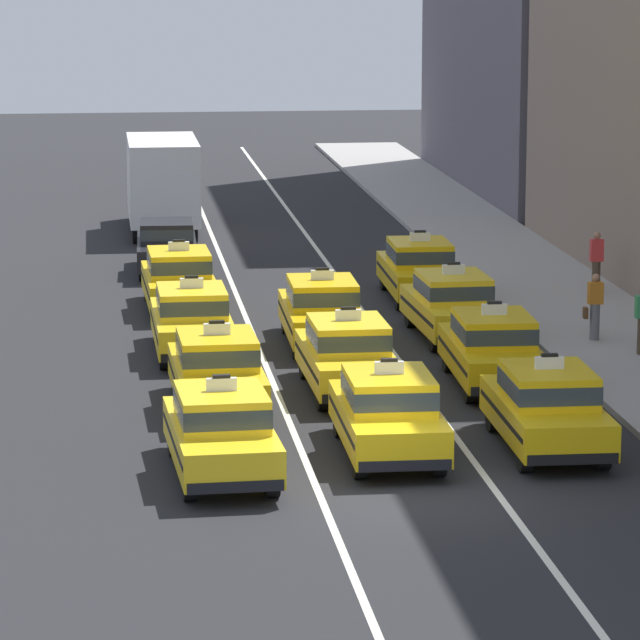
# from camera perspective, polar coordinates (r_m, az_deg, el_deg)

# --- Properties ---
(ground_plane) EXTENTS (160.00, 160.00, 0.00)m
(ground_plane) POSITION_cam_1_polar(r_m,az_deg,el_deg) (34.38, 2.73, -5.33)
(ground_plane) COLOR #232326
(lane_stripe_left_center) EXTENTS (0.14, 80.00, 0.01)m
(lane_stripe_left_center) POSITION_cam_1_polar(r_m,az_deg,el_deg) (53.55, -2.46, 0.67)
(lane_stripe_left_center) COLOR silver
(lane_stripe_left_center) RESTS_ON ground
(lane_stripe_center_right) EXTENTS (0.14, 80.00, 0.01)m
(lane_stripe_center_right) POSITION_cam_1_polar(r_m,az_deg,el_deg) (53.88, 0.93, 0.74)
(lane_stripe_center_right) COLOR silver
(lane_stripe_center_right) RESTS_ON ground
(sidewalk_curb) EXTENTS (4.00, 90.00, 0.15)m
(sidewalk_curb) POSITION_cam_1_polar(r_m,az_deg,el_deg) (50.12, 8.05, -0.08)
(sidewalk_curb) COLOR #9E9993
(sidewalk_curb) RESTS_ON ground
(taxi_left_nearest) EXTENTS (2.00, 4.63, 1.96)m
(taxi_left_nearest) POSITION_cam_1_polar(r_m,az_deg,el_deg) (35.56, -2.95, -3.30)
(taxi_left_nearest) COLOR black
(taxi_left_nearest) RESTS_ON ground
(taxi_left_second) EXTENTS (1.91, 4.60, 1.96)m
(taxi_left_second) POSITION_cam_1_polar(r_m,az_deg,el_deg) (40.56, -3.08, -1.49)
(taxi_left_second) COLOR black
(taxi_left_second) RESTS_ON ground
(taxi_left_third) EXTENTS (1.87, 4.58, 1.96)m
(taxi_left_third) POSITION_cam_1_polar(r_m,az_deg,el_deg) (46.01, -3.83, 0.02)
(taxi_left_third) COLOR black
(taxi_left_third) RESTS_ON ground
(taxi_left_fourth) EXTENTS (1.92, 4.60, 1.96)m
(taxi_left_fourth) POSITION_cam_1_polar(r_m,az_deg,el_deg) (51.60, -4.22, 1.23)
(taxi_left_fourth) COLOR black
(taxi_left_fourth) RESTS_ON ground
(sedan_left_fifth) EXTENTS (1.89, 4.35, 1.58)m
(sedan_left_fifth) POSITION_cam_1_polar(r_m,az_deg,el_deg) (57.62, -4.58, 2.24)
(sedan_left_fifth) COLOR black
(sedan_left_fifth) RESTS_ON ground
(box_truck_left_sixth) EXTENTS (2.33, 6.97, 3.27)m
(box_truck_left_sixth) POSITION_cam_1_polar(r_m,az_deg,el_deg) (65.66, -4.72, 4.15)
(box_truck_left_sixth) COLOR black
(box_truck_left_sixth) RESTS_ON ground
(taxi_center_nearest) EXTENTS (1.86, 4.58, 1.96)m
(taxi_center_nearest) POSITION_cam_1_polar(r_m,az_deg,el_deg) (36.90, 2.04, -2.76)
(taxi_center_nearest) COLOR black
(taxi_center_nearest) RESTS_ON ground
(taxi_center_second) EXTENTS (1.87, 4.58, 1.96)m
(taxi_center_second) POSITION_cam_1_polar(r_m,az_deg,el_deg) (42.01, 0.82, -1.03)
(taxi_center_second) COLOR black
(taxi_center_second) RESTS_ON ground
(taxi_center_third) EXTENTS (1.89, 4.59, 1.96)m
(taxi_center_third) POSITION_cam_1_polar(r_m,az_deg,el_deg) (47.03, 0.06, 0.29)
(taxi_center_third) COLOR black
(taxi_center_third) RESTS_ON ground
(taxi_right_nearest) EXTENTS (1.88, 4.58, 1.96)m
(taxi_right_nearest) POSITION_cam_1_polar(r_m,az_deg,el_deg) (37.57, 6.77, -2.58)
(taxi_right_nearest) COLOR black
(taxi_right_nearest) RESTS_ON ground
(taxi_right_second) EXTENTS (1.94, 4.61, 1.96)m
(taxi_right_second) POSITION_cam_1_polar(r_m,az_deg,el_deg) (42.83, 5.16, -0.84)
(taxi_right_second) COLOR black
(taxi_right_second) RESTS_ON ground
(taxi_right_third) EXTENTS (1.95, 4.61, 1.96)m
(taxi_right_third) POSITION_cam_1_polar(r_m,az_deg,el_deg) (47.94, 3.95, 0.47)
(taxi_right_third) COLOR black
(taxi_right_third) RESTS_ON ground
(taxi_right_fourth) EXTENTS (1.89, 4.59, 1.96)m
(taxi_right_fourth) POSITION_cam_1_polar(r_m,az_deg,el_deg) (53.18, 2.97, 1.55)
(taxi_right_fourth) COLOR black
(taxi_right_fourth) RESTS_ON ground
(pedestrian_by_storefront) EXTENTS (0.47, 0.24, 1.64)m
(pedestrian_by_storefront) POSITION_cam_1_polar(r_m,az_deg,el_deg) (47.49, 8.17, 0.40)
(pedestrian_by_storefront) COLOR slate
(pedestrian_by_storefront) RESTS_ON sidewalk_curb
(pedestrian_far_corner) EXTENTS (0.36, 0.24, 1.69)m
(pedestrian_far_corner) POSITION_cam_1_polar(r_m,az_deg,el_deg) (54.06, 8.23, 1.74)
(pedestrian_far_corner) COLOR #473828
(pedestrian_far_corner) RESTS_ON sidewalk_curb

